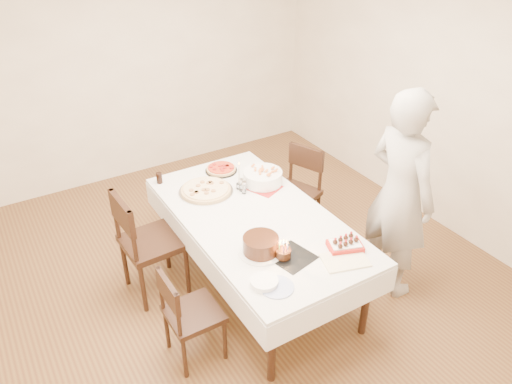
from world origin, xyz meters
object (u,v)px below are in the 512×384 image
strawberry_box (345,245)px  taper_candle (239,175)px  chair_left_savory (152,242)px  pasta_bowl (263,177)px  chair_right_savory (294,194)px  chair_left_dessert (194,314)px  pizza_pepperoni (221,169)px  dining_table (256,252)px  cola_glass (159,178)px  person (400,195)px  layer_cake (261,245)px  birthday_cake (283,250)px  pizza_white (206,190)px

strawberry_box → taper_candle: bearing=101.8°
chair_left_savory → pasta_bowl: 1.16m
chair_right_savory → chair_left_savory: (-1.53, -0.08, 0.05)m
chair_left_dessert → pizza_pepperoni: bearing=-125.8°
dining_table → chair_right_savory: chair_right_savory is taller
chair_left_dessert → taper_candle: 1.36m
pizza_pepperoni → cola_glass: (-0.60, 0.10, 0.03)m
chair_right_savory → person: (0.30, -1.07, 0.47)m
taper_candle → cola_glass: size_ratio=2.71×
chair_left_savory → taper_candle: taper_candle is taller
chair_left_savory → layer_cake: bearing=120.8°
dining_table → pizza_pepperoni: size_ratio=6.92×
chair_left_savory → birthday_cake: 1.24m
pizza_white → taper_candle: size_ratio=1.77×
layer_cake → strawberry_box: layer_cake is taller
birthday_cake → layer_cake: bearing=126.3°
chair_right_savory → chair_left_dessert: chair_right_savory is taller
chair_left_dessert → taper_candle: bearing=-135.4°
pizza_white → chair_right_savory: bearing=-4.5°
dining_table → birthday_cake: bearing=-101.0°
chair_right_savory → pizza_white: chair_right_savory is taller
chair_left_savory → taper_candle: (0.89, 0.05, 0.38)m
chair_left_dessert → pizza_pepperoni: 1.62m
dining_table → chair_left_savory: size_ratio=2.08×
cola_glass → chair_right_savory: bearing=-20.0°
chair_right_savory → strawberry_box: bearing=-129.3°
dining_table → strawberry_box: 0.90m
cola_glass → strawberry_box: size_ratio=0.40×
chair_left_dessert → pasta_bowl: 1.49m
pizza_pepperoni → layer_cake: bearing=-104.7°
pizza_pepperoni → chair_left_dessert: bearing=-125.7°
cola_glass → birthday_cake: size_ratio=0.79×
chair_left_savory → chair_left_dessert: bearing=85.9°
chair_left_dessert → pizza_white: (0.62, 1.00, 0.36)m
chair_left_savory → pizza_pepperoni: 1.03m
person → cola_glass: bearing=44.5°
birthday_cake → chair_left_savory: bearing=124.0°
pasta_bowl → taper_candle: size_ratio=1.29×
strawberry_box → pizza_white: bearing=112.6°
pizza_pepperoni → taper_candle: 0.40m
cola_glass → layer_cake: (0.26, -1.37, 0.02)m
dining_table → pizza_white: bearing=107.8°
chair_right_savory → strawberry_box: 1.32m
dining_table → chair_right_savory: size_ratio=2.31×
pizza_pepperoni → strawberry_box: size_ratio=1.20×
chair_left_savory → taper_candle: 0.97m
chair_right_savory → cola_glass: (-1.23, 0.45, 0.34)m
taper_candle → birthday_cake: 1.07m
person → strawberry_box: size_ratio=7.23×
chair_left_dessert → cola_glass: bearing=-103.3°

